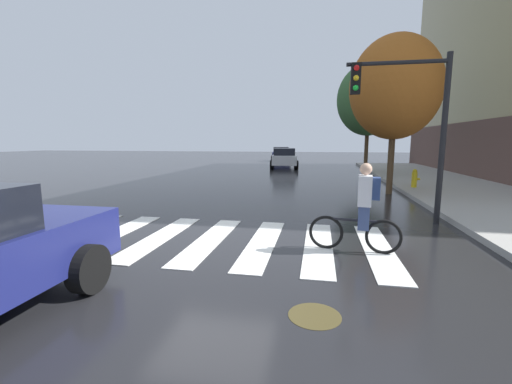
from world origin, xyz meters
name	(u,v)px	position (x,y,z in m)	size (l,w,h in m)	color
ground_plane	(213,240)	(0.00, 0.00, 0.00)	(120.00, 120.00, 0.00)	black
crosswalk_stripes	(210,239)	(-0.08, 0.00, 0.01)	(7.38, 3.44, 0.01)	silver
manhole_cover	(315,316)	(2.16, -2.76, 0.00)	(0.64, 0.64, 0.01)	#473D1E
sedan_mid	(284,158)	(-0.53, 19.63, 0.80)	(2.47, 4.65, 1.55)	silver
sedan_far	(281,154)	(-1.76, 28.52, 0.77)	(2.37, 4.48, 1.49)	navy
cyclist	(362,208)	(2.98, -0.22, 0.84)	(1.70, 0.39, 1.69)	black
traffic_light_near	(410,110)	(4.35, 2.51, 2.86)	(2.47, 0.28, 4.20)	black
fire_hydrant	(414,178)	(6.16, 8.40, 0.53)	(0.33, 0.22, 0.78)	gold
street_tree_near	(395,88)	(4.95, 7.35, 4.10)	(3.41, 3.41, 6.07)	#4C3823
street_tree_mid	(369,100)	(5.09, 15.55, 4.64)	(3.86, 3.86, 6.86)	#4C3823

